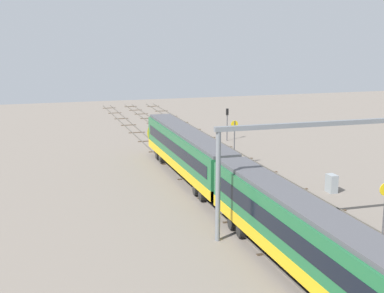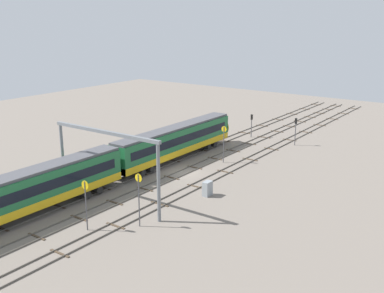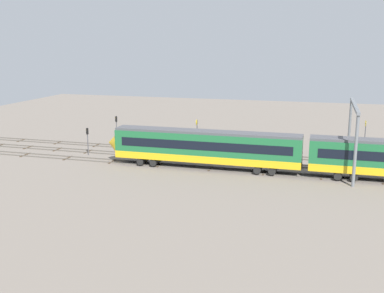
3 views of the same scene
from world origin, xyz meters
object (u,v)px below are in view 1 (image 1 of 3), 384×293
object	(u,v)px
speed_sign_far_trackside	(384,209)
speed_sign_mid_trackside	(234,138)
train	(294,231)
signal_light_trackside_departure	(227,120)
relay_cabinet	(332,183)
overhead_gantry	(309,152)
signal_light_trackside_approach	(167,124)

from	to	relation	value
speed_sign_far_trackside	speed_sign_mid_trackside	bearing A→B (deg)	1.83
speed_sign_mid_trackside	speed_sign_far_trackside	bearing A→B (deg)	-178.17
train	signal_light_trackside_departure	world-z (taller)	train
train	relay_cabinet	distance (m)	19.09
overhead_gantry	speed_sign_mid_trackside	xyz separation A→B (m)	(20.74, -1.96, -2.87)
overhead_gantry	speed_sign_far_trackside	world-z (taller)	overhead_gantry
overhead_gantry	signal_light_trackside_approach	bearing A→B (deg)	2.97
signal_light_trackside_departure	relay_cabinet	bearing A→B (deg)	-178.28
train	speed_sign_mid_trackside	world-z (taller)	speed_sign_mid_trackside
train	relay_cabinet	bearing A→B (deg)	-37.53
train	signal_light_trackside_approach	bearing A→B (deg)	-3.34
speed_sign_far_trackside	relay_cabinet	size ratio (longest dim) A/B	2.92
train	signal_light_trackside_departure	xyz separation A→B (m)	(41.66, -10.78, 0.27)
train	speed_sign_far_trackside	xyz separation A→B (m)	(0.75, -7.14, 0.61)
speed_sign_far_trackside	relay_cabinet	bearing A→B (deg)	-17.23
overhead_gantry	speed_sign_far_trackside	size ratio (longest dim) A/B	2.97
signal_light_trackside_departure	signal_light_trackside_approach	bearing A→B (deg)	85.42
signal_light_trackside_approach	relay_cabinet	xyz separation A→B (m)	(-27.26, -9.11, -1.76)
speed_sign_far_trackside	signal_light_trackside_departure	size ratio (longest dim) A/B	1.13
train	speed_sign_far_trackside	world-z (taller)	speed_sign_far_trackside
speed_sign_far_trackside	overhead_gantry	bearing A→B (deg)	26.54
overhead_gantry	signal_light_trackside_departure	xyz separation A→B (m)	(35.30, -6.44, -3.25)
speed_sign_far_trackside	signal_light_trackside_approach	xyz separation A→B (m)	(41.58, 4.67, -0.63)
train	signal_light_trackside_approach	size ratio (longest dim) A/B	18.93
speed_sign_mid_trackside	relay_cabinet	bearing A→B (deg)	-156.29
relay_cabinet	speed_sign_mid_trackside	bearing A→B (deg)	23.71
overhead_gantry	signal_light_trackside_departure	size ratio (longest dim) A/B	3.36
signal_light_trackside_departure	relay_cabinet	size ratio (longest dim) A/B	2.58
train	overhead_gantry	world-z (taller)	overhead_gantry
speed_sign_mid_trackside	signal_light_trackside_departure	size ratio (longest dim) A/B	1.18
overhead_gantry	signal_light_trackside_departure	world-z (taller)	overhead_gantry
speed_sign_mid_trackside	signal_light_trackside_departure	distance (m)	15.24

